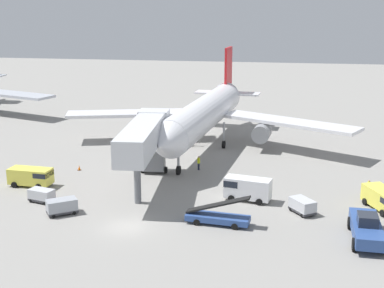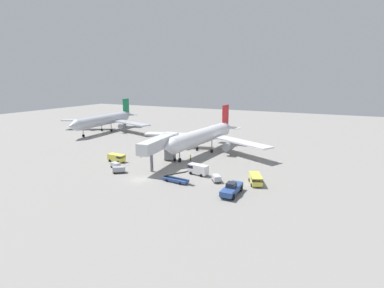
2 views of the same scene
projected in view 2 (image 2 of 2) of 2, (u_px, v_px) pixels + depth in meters
ground_plane at (139, 180)px, 63.78m from camera, size 300.00×300.00×0.00m
airplane_at_gate at (204, 136)px, 86.82m from camera, size 42.10×38.77×12.98m
jet_bridge at (161, 144)px, 72.78m from camera, size 4.62×16.65×7.51m
pushback_tug at (232, 189)px, 55.34m from camera, size 2.73×7.06×2.48m
belt_loader_truck at (176, 179)px, 62.05m from camera, size 5.99×2.33×2.92m
service_van_rear_left at (117, 157)px, 77.33m from camera, size 4.79×2.47×2.02m
service_van_outer_left at (256, 179)px, 60.79m from camera, size 3.94×5.54×2.00m
service_van_far_center at (198, 169)px, 66.87m from camera, size 4.93×2.71×2.39m
baggage_cart_outer_right at (115, 165)px, 72.07m from camera, size 2.78×1.93×1.36m
baggage_cart_mid_left at (216, 178)px, 62.34m from camera, size 2.71×2.95×1.42m
baggage_cart_near_center at (119, 169)px, 68.26m from camera, size 3.12×2.83×1.47m
ground_crew_worker_foreground at (257, 174)px, 65.12m from camera, size 0.44×0.44×1.63m
ground_crew_worker_midground at (190, 158)px, 78.12m from camera, size 0.47×0.47×1.75m
safety_cone_alpha at (141, 156)px, 82.00m from camera, size 0.39×0.39×0.60m
airplane_background at (105, 120)px, 121.09m from camera, size 43.52×39.40×12.67m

